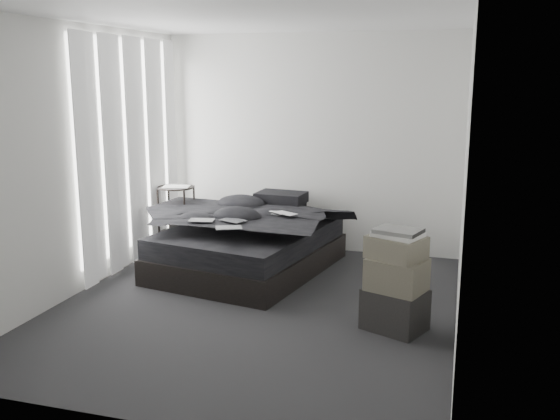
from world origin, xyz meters
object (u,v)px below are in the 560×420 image
(laptop, at_px, (280,208))
(box_lower, at_px, (395,309))
(bed, at_px, (248,258))
(side_stand, at_px, (177,220))

(laptop, height_order, box_lower, laptop)
(bed, height_order, side_stand, side_stand)
(side_stand, bearing_deg, bed, -22.58)
(side_stand, bearing_deg, box_lower, -30.53)
(laptop, bearing_deg, side_stand, -169.25)
(side_stand, bearing_deg, laptop, -17.87)
(bed, xyz_separation_m, laptop, (0.37, -0.02, 0.60))
(box_lower, bearing_deg, side_stand, 149.47)
(bed, height_order, box_lower, box_lower)
(side_stand, height_order, box_lower, side_stand)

